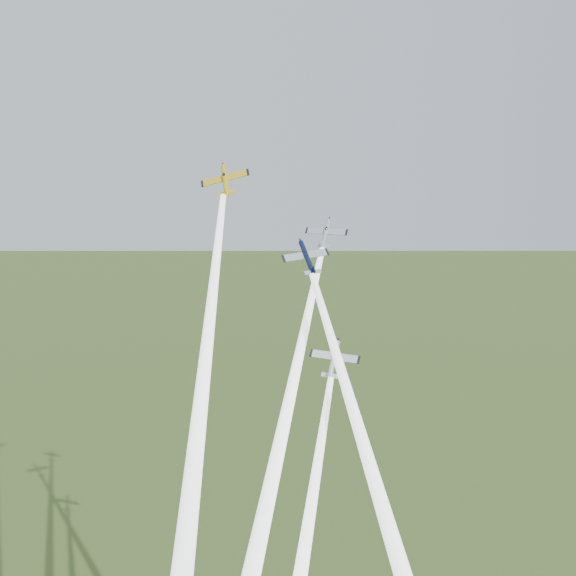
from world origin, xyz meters
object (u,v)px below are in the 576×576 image
object	(u,v)px
plane_navy	(307,257)
plane_silver_low	(334,359)
plane_silver_right	(326,233)
plane_yellow	(225,180)

from	to	relation	value
plane_navy	plane_silver_low	distance (m)	16.27
plane_navy	plane_silver_right	size ratio (longest dim) A/B	1.06
plane_silver_right	plane_silver_low	distance (m)	23.03
plane_yellow	plane_silver_right	xyz separation A→B (m)	(16.82, 1.99, -8.91)
plane_navy	plane_yellow	bearing A→B (deg)	135.18
plane_silver_low	plane_silver_right	bearing A→B (deg)	107.72
plane_yellow	plane_silver_right	world-z (taller)	plane_yellow
plane_silver_right	plane_silver_low	xyz separation A→B (m)	(-1.03, -14.35, -17.98)
plane_yellow	plane_navy	bearing A→B (deg)	-20.39
plane_navy	plane_silver_low	xyz separation A→B (m)	(3.47, -5.12, -15.04)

